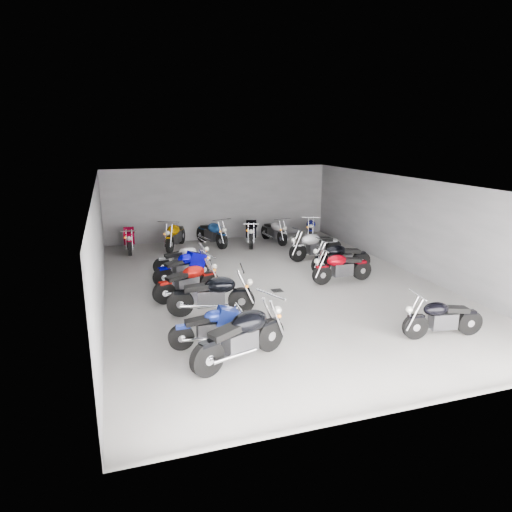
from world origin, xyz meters
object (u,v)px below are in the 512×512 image
object	(u,v)px
motorcycle_back_c	(212,233)
motorcycle_right_e	(341,258)
motorcycle_left_a	(241,337)
motorcycle_back_d	(251,232)
motorcycle_left_b	(211,327)
motorcycle_back_f	(311,228)
motorcycle_right_a	(442,318)
motorcycle_left_c	(212,295)
motorcycle_back_a	(129,238)
motorcycle_back_e	(274,231)
motorcycle_right_d	(342,267)
motorcycle_left_d	(188,281)
motorcycle_back_b	(175,235)
motorcycle_left_e	(184,267)
motorcycle_right_f	(315,246)
drain_grate	(277,290)
motorcycle_left_f	(183,259)

from	to	relation	value
motorcycle_back_c	motorcycle_right_e	bearing A→B (deg)	103.36
motorcycle_left_a	motorcycle_back_d	world-z (taller)	motorcycle_left_a
motorcycle_left_b	motorcycle_left_a	bearing A→B (deg)	24.06
motorcycle_back_c	motorcycle_back_f	bearing A→B (deg)	157.84
motorcycle_back_c	motorcycle_right_a	bearing A→B (deg)	87.11
motorcycle_left_c	motorcycle_back_a	world-z (taller)	motorcycle_left_c
motorcycle_left_a	motorcycle_back_f	bearing A→B (deg)	125.36
motorcycle_back_e	motorcycle_right_d	bearing A→B (deg)	82.45
motorcycle_left_d	motorcycle_back_b	distance (m)	6.09
motorcycle_back_e	motorcycle_back_d	bearing A→B (deg)	-4.45
motorcycle_left_c	motorcycle_back_d	xyz separation A→B (m)	(3.29, 7.17, 0.01)
motorcycle_left_e	motorcycle_right_a	xyz separation A→B (m)	(5.06, -5.86, -0.02)
motorcycle_left_c	motorcycle_right_f	distance (m)	6.42
drain_grate	motorcycle_left_d	distance (m)	2.72
motorcycle_back_c	motorcycle_back_e	size ratio (longest dim) A/B	1.04
motorcycle_right_f	motorcycle_right_d	bearing A→B (deg)	165.34
drain_grate	motorcycle_back_d	size ratio (longest dim) A/B	0.14
motorcycle_left_f	motorcycle_back_a	xyz separation A→B (m)	(-1.59, 3.60, 0.05)
motorcycle_left_a	motorcycle_left_d	bearing A→B (deg)	162.29
drain_grate	motorcycle_right_d	bearing A→B (deg)	4.07
motorcycle_left_e	motorcycle_right_a	size ratio (longest dim) A/B	1.01
motorcycle_left_f	motorcycle_back_f	bearing A→B (deg)	110.60
motorcycle_back_a	motorcycle_right_f	bearing A→B (deg)	155.86
motorcycle_back_d	motorcycle_back_c	bearing A→B (deg)	6.74
motorcycle_left_d	motorcycle_left_b	bearing A→B (deg)	-19.75
motorcycle_left_a	motorcycle_right_d	distance (m)	6.11
drain_grate	motorcycle_right_f	world-z (taller)	motorcycle_right_f
motorcycle_left_c	motorcycle_left_d	size ratio (longest dim) A/B	1.12
motorcycle_back_c	motorcycle_back_b	bearing A→B (deg)	-20.08
motorcycle_left_a	motorcycle_back_f	xyz separation A→B (m)	(6.10, 10.02, -0.07)
motorcycle_left_a	motorcycle_back_b	size ratio (longest dim) A/B	1.04
motorcycle_right_a	motorcycle_back_b	world-z (taller)	motorcycle_back_b
drain_grate	motorcycle_back_e	world-z (taller)	motorcycle_back_e
motorcycle_right_f	motorcycle_back_e	world-z (taller)	motorcycle_right_f
motorcycle_left_c	motorcycle_right_f	xyz separation A→B (m)	(4.88, 4.18, -0.01)
motorcycle_left_d	motorcycle_back_f	size ratio (longest dim) A/B	1.04
motorcycle_back_d	drain_grate	bearing A→B (deg)	98.43
motorcycle_left_e	motorcycle_back_e	size ratio (longest dim) A/B	0.95
motorcycle_left_a	motorcycle_right_f	bearing A→B (deg)	121.47
drain_grate	motorcycle_left_d	bearing A→B (deg)	175.92
motorcycle_left_d	motorcycle_back_d	bearing A→B (deg)	127.83
motorcycle_left_a	motorcycle_back_a	size ratio (longest dim) A/B	1.02
motorcycle_right_f	motorcycle_left_e	bearing A→B (deg)	96.59
motorcycle_right_a	motorcycle_right_d	bearing A→B (deg)	11.37
drain_grate	motorcycle_right_a	xyz separation A→B (m)	(2.53, -4.21, 0.47)
motorcycle_left_c	motorcycle_back_f	distance (m)	9.53
motorcycle_left_f	motorcycle_back_e	xyz separation A→B (m)	(4.49, 3.28, 0.03)
motorcycle_back_c	motorcycle_left_b	bearing A→B (deg)	57.83
motorcycle_left_a	motorcycle_right_a	size ratio (longest dim) A/B	1.13
motorcycle_left_f	motorcycle_right_f	distance (m)	5.02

